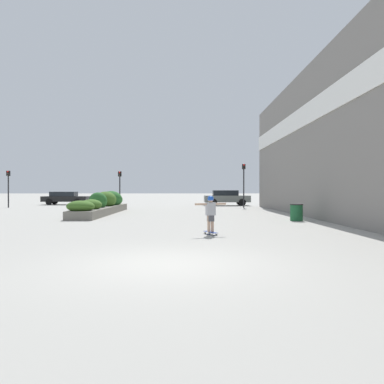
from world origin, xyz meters
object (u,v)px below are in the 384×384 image
Objects in this scene: trash_bin at (296,212)px; car_leftmost at (226,197)px; car_center_right at (65,198)px; traffic_light_left at (120,183)px; skateboarder at (211,210)px; traffic_light_right at (244,178)px; car_center_left at (328,197)px; traffic_light_far_left at (8,182)px; skateboard at (211,233)px.

car_leftmost is (-1.62, 18.15, 0.38)m from trash_bin.
car_center_right is 1.45× the size of traffic_light_left.
skateboarder is 0.33× the size of traffic_light_right.
car_center_left reaches higher than skateboarder.
skateboarder is 0.39× the size of traffic_light_far_left.
traffic_light_right reaches higher than trash_bin.
traffic_light_far_left reaches higher than car_center_left.
traffic_light_left is at bearing -69.08° from car_leftmost.
car_center_left is (13.91, 25.71, 0.70)m from skateboard.
car_center_right is at bearing 137.67° from traffic_light_left.
car_leftmost is 4.53m from traffic_light_right.
traffic_light_right is at bearing 0.21° from traffic_light_far_left.
car_center_right is at bearing -98.37° from car_leftmost.
traffic_light_left reaches higher than skateboard.
traffic_light_far_left reaches higher than trash_bin.
trash_bin is at bearing 5.09° from car_leftmost.
skateboarder reaches higher than skateboard.
traffic_light_right is at bearing 70.03° from car_center_right.
car_leftmost is 1.39× the size of traffic_light_far_left.
trash_bin is at bearing 41.65° from car_center_right.
traffic_light_far_left is (-16.44, 19.85, 1.36)m from skateboarder.
skateboarder is at bearing 27.29° from car_center_right.
skateboarder reaches higher than car_center_right.
traffic_light_right is (-9.71, -5.78, 1.81)m from car_center_left.
trash_bin is at bearing -24.79° from car_center_left.
traffic_light_right is 1.19× the size of traffic_light_far_left.
traffic_light_right is (-0.51, 14.13, 2.16)m from trash_bin.
skateboarder is at bearing -7.37° from car_leftmost.
car_center_right is at bearing 95.45° from skateboarder.
skateboarder is at bearing -101.90° from traffic_light_right.
car_leftmost is at bearing 105.37° from traffic_light_right.
skateboarder is 20.44m from traffic_light_right.
skateboarder is 21.32m from traffic_light_left.
skateboard is 24.15m from car_leftmost.
traffic_light_left is at bearing 86.73° from skateboard.
traffic_light_right is (1.10, -4.02, 1.78)m from car_leftmost.
car_leftmost reaches higher than car_center_left.
skateboarder is 0.28× the size of car_leftmost.
traffic_light_far_left reaches higher than car_center_right.
traffic_light_far_left is (-9.67, -0.32, 0.02)m from traffic_light_left.
trash_bin is 0.19× the size of car_center_left.
skateboard is 7.47m from trash_bin.
skateboard is at bearing -7.37° from car_leftmost.
trash_bin is 18.23m from car_leftmost.
traffic_light_far_left is at bearing 107.80° from skateboard.
car_center_right reaches higher than trash_bin.
car_leftmost is at bearing -80.74° from car_center_left.
car_center_right is (-13.62, 26.40, 0.66)m from skateboard.
skateboard is 0.21× the size of traffic_light_right.
car_center_left is (10.81, 1.76, -0.03)m from car_leftmost.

